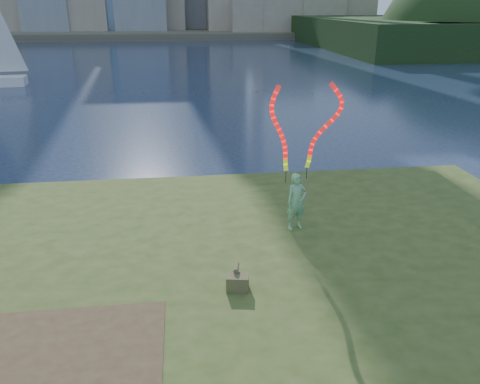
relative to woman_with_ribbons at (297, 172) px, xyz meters
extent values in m
plane|color=#18243C|center=(-2.51, -1.07, -2.26)|extent=(320.00, 320.00, 0.00)
cube|color=#374619|center=(-2.51, -3.57, -2.11)|extent=(20.00, 18.00, 0.30)
cube|color=#374619|center=(-2.51, -3.27, -1.86)|extent=(17.00, 15.00, 0.30)
cube|color=#374619|center=(-2.51, -3.07, -1.61)|extent=(14.00, 12.00, 0.30)
cube|color=#47331E|center=(-4.71, -4.27, -1.45)|extent=(3.20, 3.00, 0.02)
cube|color=#4B4637|center=(-2.51, 93.93, -1.66)|extent=(320.00, 40.00, 1.20)
imported|color=#16781C|center=(0.00, -0.04, -0.75)|extent=(0.59, 0.47, 1.42)
cylinder|color=black|center=(-0.28, -0.02, -0.09)|extent=(0.02, 0.02, 0.30)
cylinder|color=black|center=(0.27, 0.14, -0.09)|extent=(0.02, 0.02, 0.30)
cube|color=brown|center=(-1.72, -2.51, -1.31)|extent=(0.47, 0.36, 0.31)
cylinder|color=brown|center=(-1.72, -2.31, -1.11)|extent=(0.15, 0.30, 0.10)
camera|label=1|loc=(-2.63, -10.17, 3.69)|focal=35.00mm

